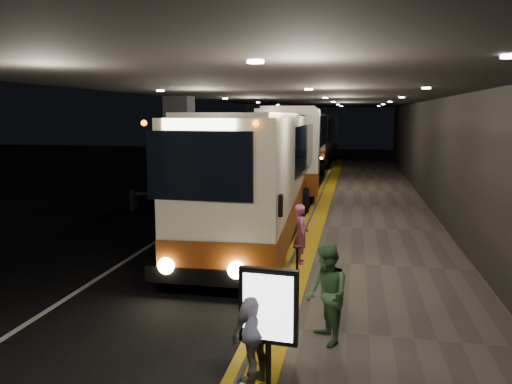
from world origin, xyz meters
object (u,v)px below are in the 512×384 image
(coach_third, at_px, (317,140))
(stanchion_post, at_px, (297,270))
(passenger_waiting_green, at_px, (327,294))
(coach_main, at_px, (257,179))
(passenger_waiting_grey, at_px, (255,327))
(coach_second, at_px, (295,149))
(info_sign, at_px, (268,309))
(passenger_boarding, at_px, (301,234))

(coach_third, bearing_deg, stanchion_post, -84.47)
(coach_third, relative_size, passenger_waiting_green, 7.35)
(coach_main, distance_m, passenger_waiting_grey, 9.24)
(coach_main, bearing_deg, passenger_waiting_green, -73.66)
(coach_second, height_order, stanchion_post, coach_second)
(passenger_waiting_grey, height_order, info_sign, info_sign)
(coach_third, height_order, info_sign, coach_third)
(passenger_waiting_grey, relative_size, info_sign, 0.97)
(coach_main, bearing_deg, coach_third, 87.44)
(coach_main, distance_m, info_sign, 9.35)
(passenger_waiting_green, relative_size, stanchion_post, 1.64)
(passenger_waiting_green, bearing_deg, coach_main, 174.66)
(coach_main, bearing_deg, coach_second, 88.33)
(passenger_boarding, bearing_deg, coach_third, -6.21)
(passenger_waiting_green, distance_m, stanchion_post, 2.28)
(passenger_boarding, relative_size, passenger_waiting_green, 0.91)
(coach_third, distance_m, stanchion_post, 30.76)
(coach_second, height_order, passenger_waiting_grey, coach_second)
(coach_second, bearing_deg, stanchion_post, -86.53)
(passenger_boarding, distance_m, passenger_waiting_grey, 5.74)
(info_sign, bearing_deg, coach_second, 100.29)
(coach_second, relative_size, info_sign, 7.75)
(info_sign, bearing_deg, coach_main, 106.36)
(coach_main, height_order, stanchion_post, coach_main)
(passenger_waiting_grey, bearing_deg, info_sign, 87.27)
(coach_third, height_order, passenger_waiting_green, coach_third)
(info_sign, bearing_deg, coach_third, 97.71)
(coach_third, distance_m, passenger_boarding, 28.60)
(coach_main, bearing_deg, info_sign, -80.72)
(passenger_boarding, xyz_separation_m, passenger_waiting_grey, (0.00, -5.74, 0.07))
(coach_main, xyz_separation_m, passenger_waiting_green, (2.63, -7.59, -0.84))
(coach_main, height_order, coach_third, coach_main)
(coach_third, bearing_deg, coach_main, -87.98)
(coach_main, distance_m, coach_third, 25.23)
(coach_third, bearing_deg, passenger_waiting_grey, -85.12)
(passenger_waiting_green, bearing_deg, passenger_boarding, 167.13)
(coach_main, height_order, passenger_waiting_grey, coach_main)
(info_sign, bearing_deg, passenger_waiting_grey, 158.13)
(passenger_boarding, bearing_deg, passenger_waiting_green, -178.32)
(stanchion_post, bearing_deg, coach_second, 97.13)
(passenger_boarding, height_order, stanchion_post, passenger_boarding)
(coach_third, height_order, stanchion_post, coach_third)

